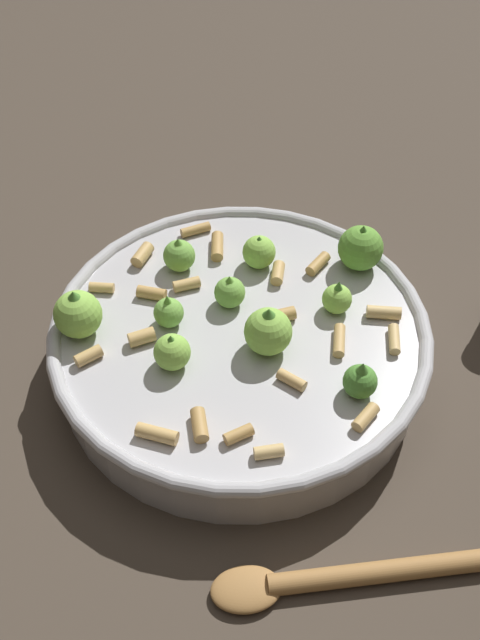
% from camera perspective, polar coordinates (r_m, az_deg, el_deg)
% --- Properties ---
extents(ground_plane, '(2.40, 2.40, 0.00)m').
position_cam_1_polar(ground_plane, '(0.68, 0.00, -3.54)').
color(ground_plane, '#42382D').
extents(cooking_pan, '(0.34, 0.34, 0.10)m').
position_cam_1_polar(cooking_pan, '(0.66, -0.01, -1.59)').
color(cooking_pan, '#B7B7BC').
rests_on(cooking_pan, ground).
extents(wooden_spoon, '(0.18, 0.14, 0.02)m').
position_cam_1_polar(wooden_spoon, '(0.57, 7.04, -19.23)').
color(wooden_spoon, '#9E703D').
rests_on(wooden_spoon, ground).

